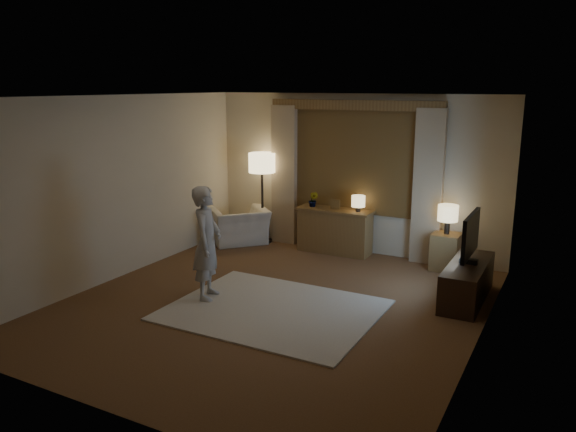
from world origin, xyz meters
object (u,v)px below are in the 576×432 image
Objects in this scene: tv_stand at (467,282)px; person at (207,243)px; armchair at (239,226)px; side_table at (445,252)px; sideboard at (335,232)px.

person reaches higher than tv_stand.
armchair reaches higher than side_table.
armchair is 2.70m from person.
person is at bearing -152.97° from tv_stand.
armchair is 4.18m from tv_stand.
sideboard is 2.80m from person.
sideboard is 1.73m from armchair.
side_table is 0.38× the size of person.
person is at bearing -132.92° from side_table.
tv_stand is 0.95× the size of person.
side_table is at bearing 115.44° from tv_stand.
sideboard is 0.86× the size of tv_stand.
person is (-0.62, -2.69, 0.41)m from sideboard.
sideboard is at bearing 140.80° from armchair.
armchair is at bearing -171.22° from sideboard.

